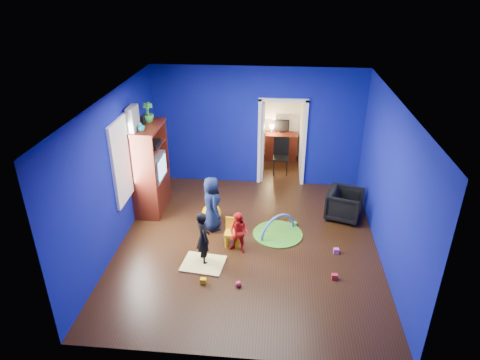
# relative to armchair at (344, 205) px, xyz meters

# --- Properties ---
(floor) EXTENTS (5.00, 5.50, 0.01)m
(floor) POSITION_rel_armchair_xyz_m (-1.98, -1.18, -0.33)
(floor) COLOR black
(floor) RESTS_ON ground
(ceiling) EXTENTS (5.00, 5.50, 0.01)m
(ceiling) POSITION_rel_armchair_xyz_m (-1.98, -1.18, 2.57)
(ceiling) COLOR white
(ceiling) RESTS_ON wall_back
(wall_back) EXTENTS (5.00, 0.02, 2.90)m
(wall_back) POSITION_rel_armchair_xyz_m (-1.98, 1.57, 1.12)
(wall_back) COLOR navy
(wall_back) RESTS_ON floor
(wall_front) EXTENTS (5.00, 0.02, 2.90)m
(wall_front) POSITION_rel_armchair_xyz_m (-1.98, -3.93, 1.12)
(wall_front) COLOR navy
(wall_front) RESTS_ON floor
(wall_left) EXTENTS (0.02, 5.50, 2.90)m
(wall_left) POSITION_rel_armchair_xyz_m (-4.48, -1.18, 1.12)
(wall_left) COLOR navy
(wall_left) RESTS_ON floor
(wall_right) EXTENTS (0.02, 5.50, 2.90)m
(wall_right) POSITION_rel_armchair_xyz_m (0.52, -1.18, 1.12)
(wall_right) COLOR navy
(wall_right) RESTS_ON floor
(alcove) EXTENTS (1.00, 1.75, 2.50)m
(alcove) POSITION_rel_armchair_xyz_m (-1.38, 2.45, 0.92)
(alcove) COLOR silver
(alcove) RESTS_ON floor
(armchair) EXTENTS (0.90, 0.88, 0.65)m
(armchair) POSITION_rel_armchair_xyz_m (0.00, 0.00, 0.00)
(armchair) COLOR black
(armchair) RESTS_ON floor
(child_black) EXTENTS (0.40, 0.45, 1.03)m
(child_black) POSITION_rel_armchair_xyz_m (-2.75, -1.80, 0.19)
(child_black) COLOR black
(child_black) RESTS_ON floor
(child_navy) EXTENTS (0.58, 0.67, 1.17)m
(child_navy) POSITION_rel_armchair_xyz_m (-2.77, -0.68, 0.26)
(child_navy) COLOR #0F1638
(child_navy) RESTS_ON floor
(toddler_red) EXTENTS (0.49, 0.43, 0.83)m
(toddler_red) POSITION_rel_armchair_xyz_m (-2.14, -1.43, 0.09)
(toddler_red) COLOR red
(toddler_red) RESTS_ON floor
(vase) EXTENTS (0.19, 0.19, 0.17)m
(vase) POSITION_rel_armchair_xyz_m (-4.20, -0.28, 1.72)
(vase) COLOR #0C5866
(vase) RESTS_ON tv_armoire
(potted_plant) EXTENTS (0.30, 0.30, 0.42)m
(potted_plant) POSITION_rel_armchair_xyz_m (-4.20, 0.24, 1.84)
(potted_plant) COLOR #2E8131
(potted_plant) RESTS_ON tv_armoire
(tv_armoire) EXTENTS (0.58, 1.14, 1.96)m
(tv_armoire) POSITION_rel_armchair_xyz_m (-4.20, 0.02, 0.65)
(tv_armoire) COLOR #421A0B
(tv_armoire) RESTS_ON floor
(crt_tv) EXTENTS (0.46, 0.70, 0.54)m
(crt_tv) POSITION_rel_armchair_xyz_m (-4.16, 0.02, 0.69)
(crt_tv) COLOR silver
(crt_tv) RESTS_ON tv_armoire
(yellow_blanket) EXTENTS (0.82, 0.69, 0.03)m
(yellow_blanket) POSITION_rel_armchair_xyz_m (-2.75, -1.90, -0.31)
(yellow_blanket) COLOR #F2E07A
(yellow_blanket) RESTS_ON floor
(hopper_ball) EXTENTS (0.41, 0.41, 0.41)m
(hopper_ball) POSITION_rel_armchair_xyz_m (-2.82, -0.43, -0.12)
(hopper_ball) COLOR yellow
(hopper_ball) RESTS_ON floor
(kid_chair) EXTENTS (0.29, 0.29, 0.50)m
(kid_chair) POSITION_rel_armchair_xyz_m (-2.29, -1.23, -0.08)
(kid_chair) COLOR yellow
(kid_chair) RESTS_ON floor
(play_mat) EXTENTS (1.00, 1.00, 0.03)m
(play_mat) POSITION_rel_armchair_xyz_m (-1.40, -0.79, -0.31)
(play_mat) COLOR green
(play_mat) RESTS_ON floor
(toy_arch) EXTENTS (0.70, 0.63, 0.89)m
(toy_arch) POSITION_rel_armchair_xyz_m (-1.40, -0.79, -0.31)
(toy_arch) COLOR #3F8CD8
(toy_arch) RESTS_ON floor
(window_left) EXTENTS (0.03, 0.95, 1.55)m
(window_left) POSITION_rel_armchair_xyz_m (-4.47, -0.83, 1.22)
(window_left) COLOR white
(window_left) RESTS_ON wall_left
(curtain) EXTENTS (0.14, 0.42, 2.40)m
(curtain) POSITION_rel_armchair_xyz_m (-4.35, -0.28, 0.92)
(curtain) COLOR slate
(curtain) RESTS_ON floor
(doorway) EXTENTS (1.16, 0.10, 2.10)m
(doorway) POSITION_rel_armchair_xyz_m (-1.38, 1.57, 0.72)
(doorway) COLOR white
(doorway) RESTS_ON floor
(study_desk) EXTENTS (0.88, 0.44, 0.75)m
(study_desk) POSITION_rel_armchair_xyz_m (-1.38, 3.08, 0.05)
(study_desk) COLOR #3D140A
(study_desk) RESTS_ON floor
(desk_monitor) EXTENTS (0.40, 0.05, 0.32)m
(desk_monitor) POSITION_rel_armchair_xyz_m (-1.38, 3.20, 0.62)
(desk_monitor) COLOR black
(desk_monitor) RESTS_ON study_desk
(desk_lamp) EXTENTS (0.14, 0.14, 0.14)m
(desk_lamp) POSITION_rel_armchair_xyz_m (-1.66, 3.14, 0.60)
(desk_lamp) COLOR #FFD88C
(desk_lamp) RESTS_ON study_desk
(folding_chair) EXTENTS (0.40, 0.40, 0.92)m
(folding_chair) POSITION_rel_armchair_xyz_m (-1.38, 2.12, 0.13)
(folding_chair) COLOR black
(folding_chair) RESTS_ON floor
(book_shelf) EXTENTS (0.88, 0.24, 0.04)m
(book_shelf) POSITION_rel_armchair_xyz_m (-1.38, 3.19, 1.69)
(book_shelf) COLOR white
(book_shelf) RESTS_ON study_desk
(toy_0) EXTENTS (0.10, 0.08, 0.10)m
(toy_0) POSITION_rel_armchair_xyz_m (-0.40, -2.09, -0.28)
(toy_0) COLOR red
(toy_0) RESTS_ON floor
(toy_1) EXTENTS (0.11, 0.11, 0.11)m
(toy_1) POSITION_rel_armchair_xyz_m (0.18, -0.18, -0.27)
(toy_1) COLOR blue
(toy_1) RESTS_ON floor
(toy_2) EXTENTS (0.10, 0.08, 0.10)m
(toy_2) POSITION_rel_armchair_xyz_m (-2.66, -2.42, -0.28)
(toy_2) COLOR yellow
(toy_2) RESTS_ON floor
(toy_3) EXTENTS (0.11, 0.11, 0.11)m
(toy_3) POSITION_rel_armchair_xyz_m (-1.04, -0.42, -0.27)
(toy_3) COLOR green
(toy_3) RESTS_ON floor
(toy_4) EXTENTS (0.10, 0.08, 0.10)m
(toy_4) POSITION_rel_armchair_xyz_m (-0.29, -1.32, -0.28)
(toy_4) COLOR #D750BA
(toy_4) RESTS_ON floor
(toy_5) EXTENTS (0.11, 0.11, 0.11)m
(toy_5) POSITION_rel_armchair_xyz_m (-2.05, -2.44, -0.27)
(toy_5) COLOR red
(toy_5) RESTS_ON floor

